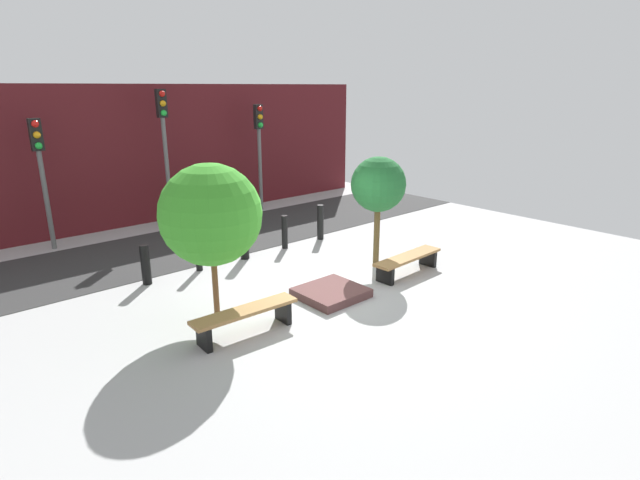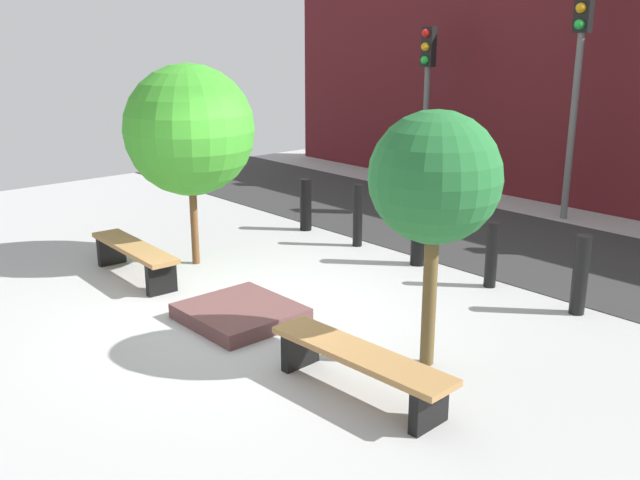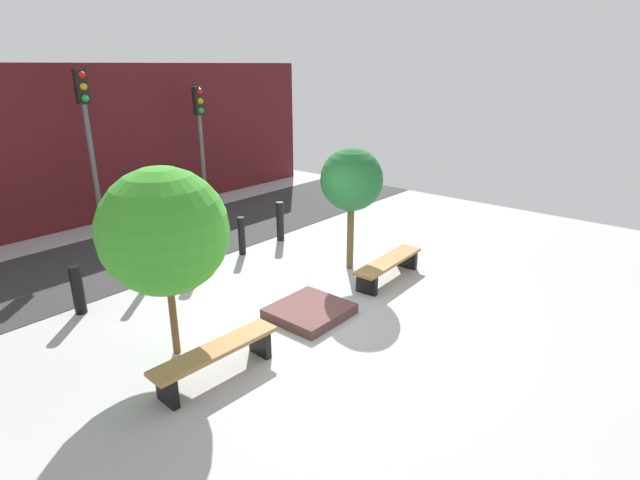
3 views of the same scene
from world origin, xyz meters
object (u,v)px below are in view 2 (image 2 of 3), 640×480
at_px(bollard_right, 492,255).
at_px(traffic_light_west, 427,78).
at_px(bollard_far_right, 580,275).
at_px(traffic_light_mid_west, 578,61).
at_px(tree_behind_right_bench, 435,179).
at_px(bollard_center, 419,228).
at_px(bollard_left, 358,215).
at_px(bench_right, 359,363).
at_px(bollard_far_left, 306,205).
at_px(planter_bed, 240,313).
at_px(tree_behind_left_bench, 189,130).
at_px(bench_left, 134,254).

relative_size(bollard_right, traffic_light_west, 0.26).
height_order(bollard_far_right, traffic_light_mid_west, traffic_light_mid_west).
bearing_deg(tree_behind_right_bench, bollard_far_right, 82.30).
bearing_deg(bollard_center, bollard_left, 180.00).
bearing_deg(traffic_light_mid_west, bollard_right, -72.58).
relative_size(bench_right, bollard_left, 2.03).
bearing_deg(bollard_far_left, traffic_light_mid_west, 57.89).
xyz_separation_m(planter_bed, tree_behind_left_bench, (-2.15, 0.75, 1.83)).
xyz_separation_m(bench_right, bollard_right, (-0.92, 3.30, 0.12)).
distance_m(bollard_center, bollard_right, 1.24).
xyz_separation_m(tree_behind_left_bench, bollard_left, (0.92, 2.35, -1.43)).
height_order(tree_behind_left_bench, bollard_far_left, tree_behind_left_bench).
bearing_deg(traffic_light_west, planter_bed, -65.04).
bearing_deg(traffic_light_west, bench_left, -81.17).
relative_size(tree_behind_right_bench, bollard_right, 2.90).
distance_m(tree_behind_right_bench, bollard_far_left, 5.39).
relative_size(traffic_light_west, traffic_light_mid_west, 0.83).
relative_size(tree_behind_left_bench, bollard_center, 2.61).
relative_size(bollard_center, bollard_far_right, 1.12).
bearing_deg(bollard_center, bollard_far_right, 0.00).
bearing_deg(tree_behind_right_bench, bollard_far_left, 153.06).
relative_size(bench_left, bollard_far_right, 1.99).
bearing_deg(traffic_light_mid_west, tree_behind_left_bench, -108.91).
height_order(bollard_far_left, bollard_center, bollard_center).
bearing_deg(traffic_light_west, bollard_right, -41.09).
distance_m(bench_left, bollard_left, 3.43).
height_order(planter_bed, bollard_far_left, bollard_far_left).
height_order(bollard_center, traffic_light_mid_west, traffic_light_mid_west).
xyz_separation_m(bench_left, planter_bed, (2.15, 0.20, -0.25)).
relative_size(tree_behind_left_bench, bollard_far_left, 3.23).
distance_m(planter_bed, tree_behind_left_bench, 2.92).
xyz_separation_m(bollard_left, traffic_light_mid_west, (1.24, 3.94, 2.24)).
xyz_separation_m(bench_left, traffic_light_mid_west, (2.15, 7.24, 2.39)).
height_order(bench_left, bollard_center, bollard_center).
xyz_separation_m(bollard_left, traffic_light_west, (-2.04, 3.94, 1.81)).
height_order(tree_behind_left_bench, bollard_right, tree_behind_left_bench).
bearing_deg(traffic_light_mid_west, bollard_far_right, -57.89).
bearing_deg(traffic_light_mid_west, tree_behind_right_bench, -71.09).
relative_size(bollard_far_right, traffic_light_mid_west, 0.24).
height_order(bench_left, tree_behind_left_bench, tree_behind_left_bench).
height_order(planter_bed, bollard_center, bollard_center).
relative_size(planter_bed, bollard_far_right, 1.29).
height_order(bench_right, bollard_far_left, bollard_far_left).
relative_size(bench_left, bollard_right, 2.19).
bearing_deg(bollard_far_right, tree_behind_right_bench, -97.70).
relative_size(tree_behind_left_bench, tree_behind_right_bench, 1.11).
height_order(planter_bed, bollard_far_right, bollard_far_right).
bearing_deg(bollard_far_left, bollard_right, 0.00).
distance_m(bollard_right, bollard_far_right, 1.24).
bearing_deg(bollard_right, bench_left, -135.73).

